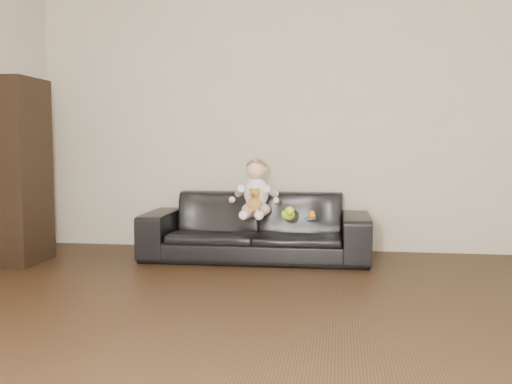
% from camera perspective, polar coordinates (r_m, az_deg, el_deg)
% --- Properties ---
extents(floor, '(5.50, 5.50, 0.00)m').
position_cam_1_polar(floor, '(2.90, -0.52, -15.63)').
color(floor, black).
rests_on(floor, ground).
extents(wall_back, '(5.00, 0.00, 5.00)m').
position_cam_1_polar(wall_back, '(5.45, 3.96, 7.84)').
color(wall_back, beige).
rests_on(wall_back, ground).
extents(sofa, '(1.98, 0.79, 0.58)m').
position_cam_1_polar(sofa, '(5.04, 0.01, -3.44)').
color(sofa, black).
rests_on(sofa, floor).
extents(cabinet, '(0.40, 0.54, 1.56)m').
position_cam_1_polar(cabinet, '(5.23, -22.82, 1.92)').
color(cabinet, black).
rests_on(cabinet, floor).
extents(shelf_item, '(0.18, 0.25, 0.28)m').
position_cam_1_polar(shelf_item, '(5.22, -22.75, 5.78)').
color(shelf_item, silver).
rests_on(shelf_item, cabinet).
extents(baby, '(0.34, 0.42, 0.50)m').
position_cam_1_polar(baby, '(4.89, -0.02, 0.02)').
color(baby, silver).
rests_on(baby, sofa).
extents(teddy_bear, '(0.11, 0.11, 0.20)m').
position_cam_1_polar(teddy_bear, '(4.74, -0.17, -0.86)').
color(teddy_bear, '#AC7B31').
rests_on(teddy_bear, sofa).
extents(toy_green, '(0.15, 0.17, 0.10)m').
position_cam_1_polar(toy_green, '(4.73, 3.23, -2.29)').
color(toy_green, '#ABE91B').
rests_on(toy_green, sofa).
extents(toy_rattle, '(0.08, 0.08, 0.07)m').
position_cam_1_polar(toy_rattle, '(4.80, 5.61, -2.37)').
color(toy_rattle, orange).
rests_on(toy_rattle, sofa).
extents(toy_blue_disc, '(0.13, 0.13, 0.01)m').
position_cam_1_polar(toy_blue_disc, '(4.83, 5.45, -2.63)').
color(toy_blue_disc, blue).
rests_on(toy_blue_disc, sofa).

